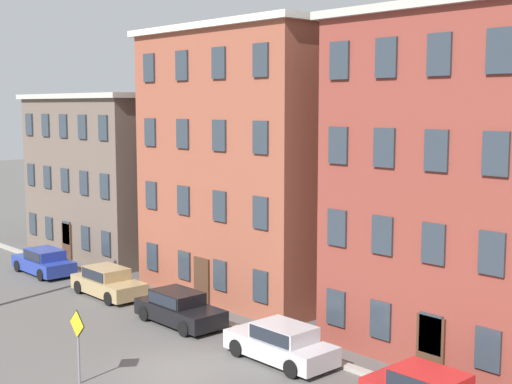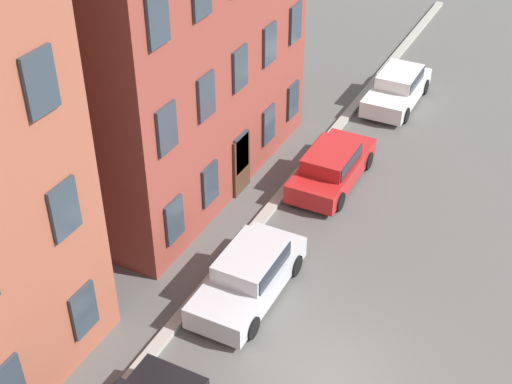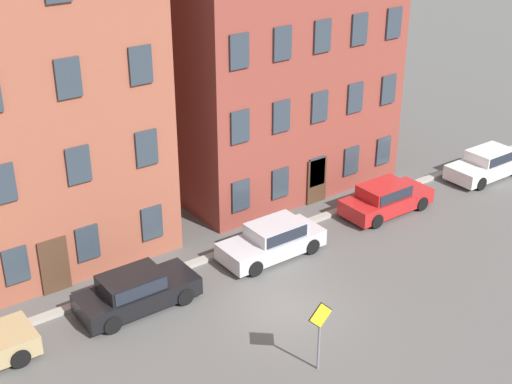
{
  "view_description": "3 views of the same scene",
  "coord_description": "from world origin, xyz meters",
  "px_view_note": "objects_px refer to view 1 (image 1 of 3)",
  "views": [
    {
      "loc": [
        19.98,
        -14.46,
        9.36
      ],
      "look_at": [
        -0.08,
        3.84,
        6.07
      ],
      "focal_mm": 50.0,
      "sensor_mm": 36.0,
      "label": 1
    },
    {
      "loc": [
        -11.84,
        -3.93,
        14.55
      ],
      "look_at": [
        1.07,
        2.61,
        4.39
      ],
      "focal_mm": 50.0,
      "sensor_mm": 36.0,
      "label": 2
    },
    {
      "loc": [
        -13.48,
        -16.73,
        15.02
      ],
      "look_at": [
        0.24,
        2.09,
        3.81
      ],
      "focal_mm": 50.0,
      "sensor_mm": 36.0,
      "label": 3
    }
  ],
  "objects_px": {
    "car_silver": "(282,342)",
    "caution_sign": "(78,334)",
    "car_tan": "(108,281)",
    "car_black": "(179,307)",
    "car_blue": "(44,261)"
  },
  "relations": [
    {
      "from": "car_silver",
      "to": "caution_sign",
      "type": "height_order",
      "value": "caution_sign"
    },
    {
      "from": "car_tan",
      "to": "caution_sign",
      "type": "height_order",
      "value": "caution_sign"
    },
    {
      "from": "car_silver",
      "to": "caution_sign",
      "type": "xyz_separation_m",
      "value": [
        -3.15,
        -6.53,
        0.97
      ]
    },
    {
      "from": "car_tan",
      "to": "car_silver",
      "type": "distance_m",
      "value": 12.32
    },
    {
      "from": "car_tan",
      "to": "car_black",
      "type": "distance_m",
      "value": 6.07
    },
    {
      "from": "car_blue",
      "to": "car_silver",
      "type": "xyz_separation_m",
      "value": [
        18.79,
        0.18,
        0.0
      ]
    },
    {
      "from": "car_tan",
      "to": "car_black",
      "type": "height_order",
      "value": "same"
    },
    {
      "from": "caution_sign",
      "to": "car_blue",
      "type": "bearing_deg",
      "value": 157.89
    },
    {
      "from": "car_blue",
      "to": "car_silver",
      "type": "relative_size",
      "value": 1.0
    },
    {
      "from": "car_black",
      "to": "caution_sign",
      "type": "xyz_separation_m",
      "value": [
        3.1,
        -6.47,
        0.97
      ]
    },
    {
      "from": "car_black",
      "to": "caution_sign",
      "type": "relative_size",
      "value": 1.71
    },
    {
      "from": "car_blue",
      "to": "caution_sign",
      "type": "bearing_deg",
      "value": -22.11
    },
    {
      "from": "car_black",
      "to": "car_silver",
      "type": "distance_m",
      "value": 6.25
    },
    {
      "from": "car_blue",
      "to": "car_tan",
      "type": "xyz_separation_m",
      "value": [
        6.47,
        0.22,
        0.0
      ]
    },
    {
      "from": "car_tan",
      "to": "car_silver",
      "type": "xyz_separation_m",
      "value": [
        12.32,
        -0.05,
        0.0
      ]
    }
  ]
}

